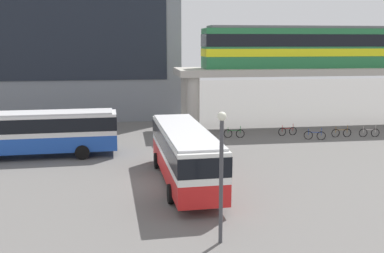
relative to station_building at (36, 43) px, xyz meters
The scene contains 12 objects.
ground_plane 21.80m from the station_building, 56.17° to the right, with size 120.00×120.00×0.00m, color #605E5B.
station_building is the anchor object (origin of this frame).
elevated_platform 29.89m from the station_building, 21.68° to the right, with size 27.17×5.75×5.67m.
train 30.49m from the station_building, 21.11° to the right, with size 23.94×2.96×3.84m.
bus_main 30.24m from the station_building, 64.72° to the right, with size 3.06×11.13×3.22m.
bus_secondary 20.39m from the station_building, 80.56° to the right, with size 11.12×3.02×3.22m.
bicycle_red 28.57m from the station_building, 31.93° to the right, with size 1.78×0.33×1.04m.
bicycle_silver 35.04m from the station_building, 28.27° to the right, with size 1.78×0.29×1.04m.
bicycle_brown 32.85m from the station_building, 29.87° to the right, with size 1.79×0.09×1.04m.
bicycle_green 24.90m from the station_building, 38.69° to the right, with size 1.77×0.37×1.04m.
bicycle_blue 30.96m from the station_building, 33.54° to the right, with size 1.71×0.63×1.04m.
lamp_post 37.43m from the station_building, 69.40° to the right, with size 0.36×0.36×5.39m.
Camera 1 is at (-1.90, -24.73, 8.04)m, focal length 42.17 mm.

